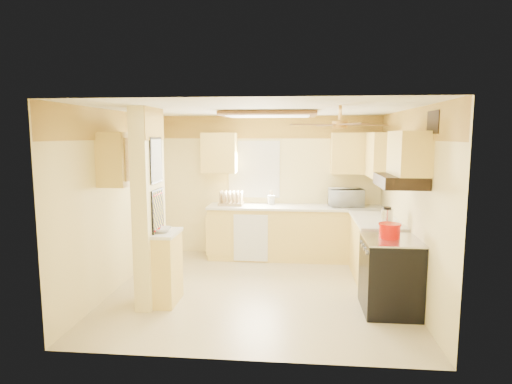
# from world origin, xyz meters

# --- Properties ---
(floor) EXTENTS (4.00, 4.00, 0.00)m
(floor) POSITION_xyz_m (0.00, 0.00, 0.00)
(floor) COLOR beige
(floor) RESTS_ON ground
(ceiling) EXTENTS (4.00, 4.00, 0.00)m
(ceiling) POSITION_xyz_m (0.00, 0.00, 2.50)
(ceiling) COLOR white
(ceiling) RESTS_ON wall_back
(wall_back) EXTENTS (4.00, 0.00, 4.00)m
(wall_back) POSITION_xyz_m (0.00, 1.90, 1.25)
(wall_back) COLOR #FFEA9B
(wall_back) RESTS_ON floor
(wall_front) EXTENTS (4.00, 0.00, 4.00)m
(wall_front) POSITION_xyz_m (0.00, -1.90, 1.25)
(wall_front) COLOR #FFEA9B
(wall_front) RESTS_ON floor
(wall_left) EXTENTS (0.00, 3.80, 3.80)m
(wall_left) POSITION_xyz_m (-2.00, 0.00, 1.25)
(wall_left) COLOR #FFEA9B
(wall_left) RESTS_ON floor
(wall_right) EXTENTS (0.00, 3.80, 3.80)m
(wall_right) POSITION_xyz_m (2.00, 0.00, 1.25)
(wall_right) COLOR #FFEA9B
(wall_right) RESTS_ON floor
(wallpaper_border) EXTENTS (4.00, 0.02, 0.40)m
(wallpaper_border) POSITION_xyz_m (0.00, 1.88, 2.30)
(wallpaper_border) COLOR #FFCF4B
(wallpaper_border) RESTS_ON wall_back
(partition_column) EXTENTS (0.20, 0.70, 2.50)m
(partition_column) POSITION_xyz_m (-1.35, -0.55, 1.25)
(partition_column) COLOR #FFEA9B
(partition_column) RESTS_ON floor
(partition_ledge) EXTENTS (0.25, 0.55, 0.90)m
(partition_ledge) POSITION_xyz_m (-1.13, -0.55, 0.45)
(partition_ledge) COLOR #F0D46D
(partition_ledge) RESTS_ON floor
(ledge_top) EXTENTS (0.28, 0.58, 0.04)m
(ledge_top) POSITION_xyz_m (-1.13, -0.55, 0.92)
(ledge_top) COLOR white
(ledge_top) RESTS_ON partition_ledge
(lower_cabinets_back) EXTENTS (3.00, 0.60, 0.90)m
(lower_cabinets_back) POSITION_xyz_m (0.50, 1.60, 0.45)
(lower_cabinets_back) COLOR #F0D46D
(lower_cabinets_back) RESTS_ON floor
(lower_cabinets_right) EXTENTS (0.60, 1.40, 0.90)m
(lower_cabinets_right) POSITION_xyz_m (1.70, 0.60, 0.45)
(lower_cabinets_right) COLOR #F0D46D
(lower_cabinets_right) RESTS_ON floor
(countertop_back) EXTENTS (3.04, 0.64, 0.04)m
(countertop_back) POSITION_xyz_m (0.50, 1.59, 0.92)
(countertop_back) COLOR white
(countertop_back) RESTS_ON lower_cabinets_back
(countertop_right) EXTENTS (0.64, 1.44, 0.04)m
(countertop_right) POSITION_xyz_m (1.69, 0.60, 0.92)
(countertop_right) COLOR white
(countertop_right) RESTS_ON lower_cabinets_right
(dishwasher_panel) EXTENTS (0.58, 0.02, 0.80)m
(dishwasher_panel) POSITION_xyz_m (-0.25, 1.29, 0.43)
(dishwasher_panel) COLOR white
(dishwasher_panel) RESTS_ON lower_cabinets_back
(window) EXTENTS (0.92, 0.02, 1.02)m
(window) POSITION_xyz_m (-0.25, 1.89, 1.55)
(window) COLOR white
(window) RESTS_ON wall_back
(upper_cab_back_left) EXTENTS (0.60, 0.35, 0.70)m
(upper_cab_back_left) POSITION_xyz_m (-0.85, 1.72, 1.85)
(upper_cab_back_left) COLOR #F0D46D
(upper_cab_back_left) RESTS_ON wall_back
(upper_cab_back_right) EXTENTS (0.90, 0.35, 0.70)m
(upper_cab_back_right) POSITION_xyz_m (1.55, 1.72, 1.85)
(upper_cab_back_right) COLOR #F0D46D
(upper_cab_back_right) RESTS_ON wall_back
(upper_cab_right) EXTENTS (0.35, 1.00, 0.70)m
(upper_cab_right) POSITION_xyz_m (1.82, 1.25, 1.85)
(upper_cab_right) COLOR #F0D46D
(upper_cab_right) RESTS_ON wall_right
(upper_cab_left_wall) EXTENTS (0.35, 0.75, 0.70)m
(upper_cab_left_wall) POSITION_xyz_m (-1.82, -0.25, 1.85)
(upper_cab_left_wall) COLOR #F0D46D
(upper_cab_left_wall) RESTS_ON wall_left
(upper_cab_over_stove) EXTENTS (0.35, 0.76, 0.52)m
(upper_cab_over_stove) POSITION_xyz_m (1.82, -0.55, 1.95)
(upper_cab_over_stove) COLOR #F0D46D
(upper_cab_over_stove) RESTS_ON wall_right
(stove) EXTENTS (0.68, 0.77, 0.92)m
(stove) POSITION_xyz_m (1.67, -0.55, 0.46)
(stove) COLOR black
(stove) RESTS_ON floor
(range_hood) EXTENTS (0.50, 0.76, 0.14)m
(range_hood) POSITION_xyz_m (1.74, -0.55, 1.62)
(range_hood) COLOR black
(range_hood) RESTS_ON upper_cab_over_stove
(poster_menu) EXTENTS (0.02, 0.42, 0.57)m
(poster_menu) POSITION_xyz_m (-1.24, -0.55, 1.85)
(poster_menu) COLOR black
(poster_menu) RESTS_ON partition_column
(poster_nashville) EXTENTS (0.02, 0.42, 0.57)m
(poster_nashville) POSITION_xyz_m (-1.24, -0.55, 1.20)
(poster_nashville) COLOR black
(poster_nashville) RESTS_ON partition_column
(ceiling_light_panel) EXTENTS (1.35, 0.95, 0.06)m
(ceiling_light_panel) POSITION_xyz_m (0.10, 0.50, 2.46)
(ceiling_light_panel) COLOR brown
(ceiling_light_panel) RESTS_ON ceiling
(ceiling_fan) EXTENTS (1.15, 1.15, 0.26)m
(ceiling_fan) POSITION_xyz_m (1.00, -0.70, 2.29)
(ceiling_fan) COLOR gold
(ceiling_fan) RESTS_ON ceiling
(vent_grate) EXTENTS (0.02, 0.40, 0.25)m
(vent_grate) POSITION_xyz_m (1.98, -0.90, 2.30)
(vent_grate) COLOR black
(vent_grate) RESTS_ON wall_right
(microwave) EXTENTS (0.60, 0.44, 0.31)m
(microwave) POSITION_xyz_m (1.37, 1.64, 1.09)
(microwave) COLOR white
(microwave) RESTS_ON countertop_back
(bowl) EXTENTS (0.28, 0.28, 0.06)m
(bowl) POSITION_xyz_m (-1.18, -0.58, 0.97)
(bowl) COLOR white
(bowl) RESTS_ON ledge_top
(dutch_oven) EXTENTS (0.27, 0.27, 0.18)m
(dutch_oven) POSITION_xyz_m (1.65, -0.51, 1.01)
(dutch_oven) COLOR red
(dutch_oven) RESTS_ON stove
(kettle) EXTENTS (0.16, 0.16, 0.25)m
(kettle) POSITION_xyz_m (1.75, 0.14, 1.06)
(kettle) COLOR silver
(kettle) RESTS_ON countertop_right
(dish_rack) EXTENTS (0.42, 0.31, 0.24)m
(dish_rack) POSITION_xyz_m (-0.63, 1.60, 1.03)
(dish_rack) COLOR tan
(dish_rack) RESTS_ON countertop_back
(utensil_crock) EXTENTS (0.13, 0.13, 0.25)m
(utensil_crock) POSITION_xyz_m (0.07, 1.73, 1.02)
(utensil_crock) COLOR white
(utensil_crock) RESTS_ON countertop_back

